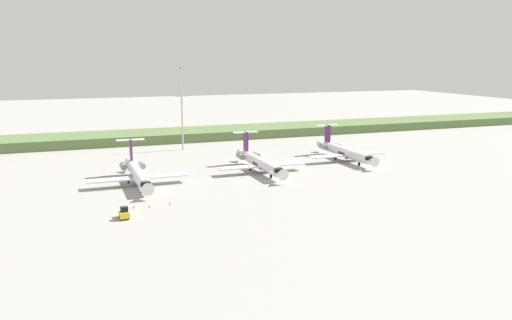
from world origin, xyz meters
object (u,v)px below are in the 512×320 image
at_px(regional_jet_third, 345,152).
at_px(antenna_mast, 182,116).
at_px(safety_cone_rear_marker, 170,204).
at_px(safety_cone_front_marker, 134,207).
at_px(regional_jet_nearest, 137,173).
at_px(regional_jet_second, 259,162).
at_px(baggage_tug, 124,213).
at_px(safety_cone_mid_marker, 150,206).

distance_m(regional_jet_third, antenna_mast, 52.28).
bearing_deg(antenna_mast, safety_cone_rear_marker, -104.80).
distance_m(antenna_mast, safety_cone_front_marker, 66.57).
distance_m(regional_jet_nearest, antenna_mast, 46.96).
bearing_deg(regional_jet_second, safety_cone_front_marker, -147.01).
bearing_deg(baggage_tug, safety_cone_rear_marker, 31.37).
relative_size(regional_jet_nearest, baggage_tug, 9.69).
bearing_deg(regional_jet_third, safety_cone_rear_marker, -153.04).
relative_size(regional_jet_third, safety_cone_mid_marker, 56.36).
height_order(regional_jet_third, safety_cone_rear_marker, regional_jet_third).
relative_size(regional_jet_nearest, safety_cone_mid_marker, 56.36).
relative_size(antenna_mast, baggage_tug, 8.12).
bearing_deg(regional_jet_third, regional_jet_second, -168.73).
xyz_separation_m(regional_jet_second, antenna_mast, (-11.32, 38.95, 8.20)).
height_order(antenna_mast, safety_cone_mid_marker, antenna_mast).
relative_size(regional_jet_second, safety_cone_mid_marker, 56.36).
distance_m(baggage_tug, safety_cone_mid_marker, 7.62).
bearing_deg(regional_jet_nearest, antenna_mast, 64.48).
bearing_deg(regional_jet_third, safety_cone_front_marker, -155.88).
bearing_deg(regional_jet_nearest, safety_cone_front_marker, -99.87).
xyz_separation_m(baggage_tug, safety_cone_front_marker, (2.56, 6.10, -0.73)).
bearing_deg(baggage_tug, regional_jet_second, 37.53).
distance_m(safety_cone_mid_marker, safety_cone_rear_marker, 4.21).
bearing_deg(safety_cone_rear_marker, baggage_tug, -148.63).
height_order(regional_jet_third, antenna_mast, antenna_mast).
bearing_deg(safety_cone_front_marker, safety_cone_rear_marker, -1.92).
bearing_deg(regional_jet_nearest, baggage_tug, -103.06).
relative_size(baggage_tug, safety_cone_front_marker, 5.82).
bearing_deg(regional_jet_third, safety_cone_mid_marker, -154.23).
relative_size(regional_jet_third, baggage_tug, 9.69).
bearing_deg(safety_cone_mid_marker, antenna_mast, 71.80).
bearing_deg(antenna_mast, regional_jet_third, -40.24).
distance_m(regional_jet_nearest, safety_cone_mid_marker, 20.67).
bearing_deg(regional_jet_second, safety_cone_mid_marker, -143.75).
bearing_deg(safety_cone_front_marker, baggage_tug, -112.77).
xyz_separation_m(regional_jet_nearest, regional_jet_third, (59.34, 8.38, 0.00)).
bearing_deg(regional_jet_third, antenna_mast, 139.76).
distance_m(regional_jet_nearest, safety_cone_front_marker, 20.15).
bearing_deg(regional_jet_third, baggage_tug, -152.37).
distance_m(regional_jet_third, safety_cone_rear_marker, 62.55).
distance_m(regional_jet_third, baggage_tug, 73.75).
height_order(regional_jet_nearest, safety_cone_rear_marker, regional_jet_nearest).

